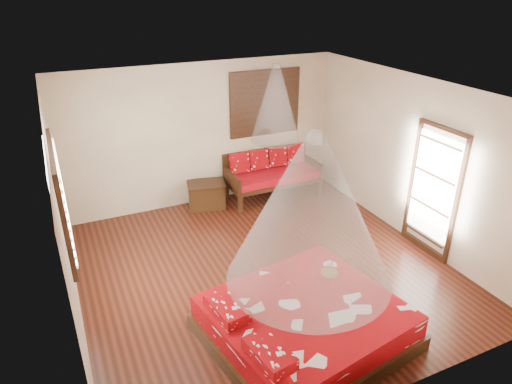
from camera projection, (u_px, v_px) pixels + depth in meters
room at (265, 189)px, 6.65m from camera, size 5.54×5.54×2.84m
bed at (304, 323)px, 5.74m from camera, size 2.60×2.42×0.65m
daybed at (271, 172)px, 9.48m from camera, size 1.93×0.86×0.97m
storage_chest at (207, 194)px, 9.11m from camera, size 0.84×0.69×0.51m
shutter_panel at (265, 103)px, 9.16m from camera, size 1.52×0.06×1.32m
window_left at (62, 199)px, 5.65m from camera, size 0.10×1.74×1.34m
glazed_door at (433, 192)px, 7.32m from camera, size 0.08×1.02×2.16m
wine_tray at (329, 271)px, 6.25m from camera, size 0.23×0.23×0.19m
mosquito_net_main at (312, 210)px, 5.06m from camera, size 1.95×1.95×1.80m
mosquito_net_daybed at (276, 103)px, 8.73m from camera, size 0.96×0.96×1.50m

